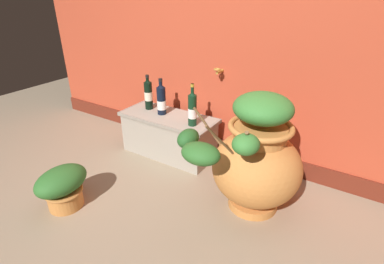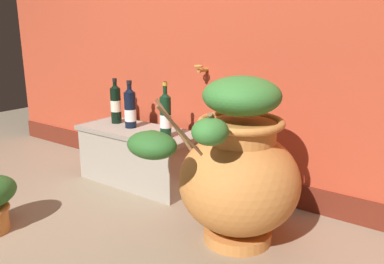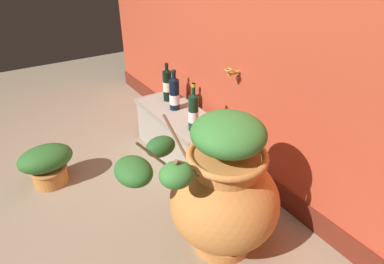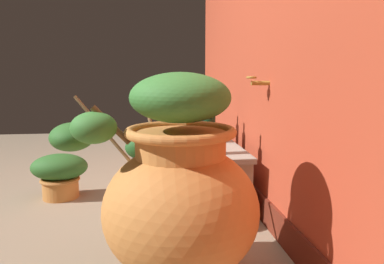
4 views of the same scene
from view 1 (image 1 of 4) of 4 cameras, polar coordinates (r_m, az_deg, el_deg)
name	(u,v)px [view 1 (image 1 of 4)]	position (r m, az deg, el deg)	size (l,w,h in m)	color
ground_plane	(153,228)	(2.06, -7.45, -17.79)	(7.00, 7.00, 0.00)	gray
back_wall	(242,5)	(2.51, 9.65, 22.95)	(4.40, 0.33, 2.60)	#B74228
terracotta_urn	(255,159)	(2.03, 12.02, -5.16)	(0.83, 0.82, 0.84)	#CC7F3D
stone_ledge	(169,134)	(2.73, -4.46, -0.30)	(0.88, 0.38, 0.38)	#9E9384
wine_bottle_left	(148,94)	(2.78, -8.37, 7.28)	(0.08, 0.08, 0.32)	black
wine_bottle_middle	(161,99)	(2.65, -5.90, 6.26)	(0.08, 0.08, 0.33)	black
wine_bottle_right	(192,109)	(2.41, 0.07, 4.52)	(0.07, 0.07, 0.35)	black
potted_shrub	(62,186)	(2.29, -23.57, -9.49)	(0.27, 0.38, 0.31)	#CC7F3D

